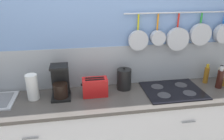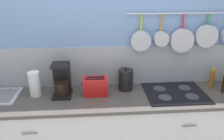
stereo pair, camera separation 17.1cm
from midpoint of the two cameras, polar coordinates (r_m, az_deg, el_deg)
The scene contains 12 objects.
wall_back at distance 2.39m, azimuth -3.77°, elevation 4.14°, with size 7.20×0.16×2.60m.
cabinet_base at distance 2.50m, azimuth -2.70°, elevation -16.77°, with size 2.99×0.55×0.89m.
countertop at distance 2.24m, azimuth -2.91°, elevation -7.51°, with size 3.03×0.57×0.03m.
paper_towel_roll at distance 2.31m, azimuth -22.12°, elevation -4.18°, with size 0.11×0.11×0.26m.
coffee_maker at distance 2.26m, azimuth -15.44°, elevation -3.56°, with size 0.19×0.22×0.34m.
toaster at distance 2.23m, azimuth -6.67°, elevation -4.49°, with size 0.27×0.14×0.19m.
kettle at distance 2.35m, azimuth 1.08°, elevation -2.43°, with size 0.16×0.16×0.25m.
cooktop at distance 2.41m, azimuth 13.66°, elevation -5.23°, with size 0.62×0.50×0.01m.
bottle_olive_oil at distance 2.68m, azimuth 21.76°, elevation -1.17°, with size 0.06×0.06×0.23m.
bottle_sesame_oil at distance 2.61m, azimuth 24.70°, elevation -2.07°, with size 0.07×0.07×0.25m.
bottle_vinegar at distance 2.69m, azimuth 25.49°, elevation -1.94°, with size 0.06×0.06×0.20m.
bottle_hot_sauce at distance 2.85m, azimuth 25.00°, elevation -0.83°, with size 0.06×0.06×0.18m.
Camera 1 is at (-0.29, -1.93, 2.00)m, focal length 35.00 mm.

